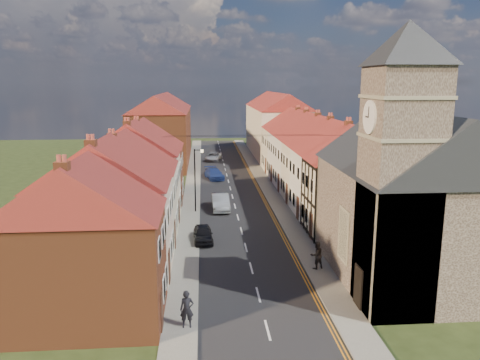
{
  "coord_description": "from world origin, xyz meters",
  "views": [
    {
      "loc": [
        -3.08,
        -23.24,
        12.23
      ],
      "look_at": [
        0.21,
        18.12,
        3.5
      ],
      "focal_mm": 35.0,
      "sensor_mm": 36.0,
      "label": 1
    }
  ],
  "objects_px": {
    "car_near": "(203,234)",
    "pedestrian_left": "(187,309)",
    "car_distant": "(213,157)",
    "lamppost": "(196,176)",
    "pedestrian_right": "(317,255)",
    "car_mid": "(220,202)",
    "car_far": "(214,174)",
    "church": "(410,189)"
  },
  "relations": [
    {
      "from": "car_near",
      "to": "pedestrian_left",
      "type": "distance_m",
      "value": 13.17
    },
    {
      "from": "car_near",
      "to": "car_distant",
      "type": "distance_m",
      "value": 38.43
    },
    {
      "from": "lamppost",
      "to": "car_near",
      "type": "relative_size",
      "value": 1.66
    },
    {
      "from": "pedestrian_right",
      "to": "car_near",
      "type": "bearing_deg",
      "value": -58.49
    },
    {
      "from": "car_distant",
      "to": "pedestrian_right",
      "type": "distance_m",
      "value": 44.99
    },
    {
      "from": "car_mid",
      "to": "lamppost",
      "type": "bearing_deg",
      "value": -160.66
    },
    {
      "from": "car_far",
      "to": "pedestrian_right",
      "type": "distance_m",
      "value": 30.91
    },
    {
      "from": "lamppost",
      "to": "car_distant",
      "type": "height_order",
      "value": "lamppost"
    },
    {
      "from": "pedestrian_left",
      "to": "pedestrian_right",
      "type": "xyz_separation_m",
      "value": [
        8.29,
        6.92,
        -0.02
      ]
    },
    {
      "from": "car_near",
      "to": "car_mid",
      "type": "distance_m",
      "value": 9.45
    },
    {
      "from": "car_distant",
      "to": "car_mid",
      "type": "bearing_deg",
      "value": -77.06
    },
    {
      "from": "pedestrian_right",
      "to": "car_far",
      "type": "bearing_deg",
      "value": -97.48
    },
    {
      "from": "lamppost",
      "to": "car_far",
      "type": "xyz_separation_m",
      "value": [
        2.08,
        15.7,
        -2.87
      ]
    },
    {
      "from": "pedestrian_left",
      "to": "car_near",
      "type": "bearing_deg",
      "value": 86.36
    },
    {
      "from": "car_mid",
      "to": "pedestrian_right",
      "type": "xyz_separation_m",
      "value": [
        5.76,
        -15.52,
        0.29
      ]
    },
    {
      "from": "lamppost",
      "to": "car_far",
      "type": "distance_m",
      "value": 16.09
    },
    {
      "from": "car_far",
      "to": "lamppost",
      "type": "bearing_deg",
      "value": -109.97
    },
    {
      "from": "lamppost",
      "to": "car_far",
      "type": "height_order",
      "value": "lamppost"
    },
    {
      "from": "lamppost",
      "to": "car_near",
      "type": "height_order",
      "value": "lamppost"
    },
    {
      "from": "car_far",
      "to": "car_distant",
      "type": "relative_size",
      "value": 1.03
    },
    {
      "from": "car_far",
      "to": "car_distant",
      "type": "distance_m",
      "value": 14.3
    },
    {
      "from": "church",
      "to": "car_mid",
      "type": "relative_size",
      "value": 3.27
    },
    {
      "from": "car_near",
      "to": "car_mid",
      "type": "relative_size",
      "value": 0.78
    },
    {
      "from": "car_far",
      "to": "car_distant",
      "type": "xyz_separation_m",
      "value": [
        0.23,
        14.3,
        -0.05
      ]
    },
    {
      "from": "car_near",
      "to": "car_far",
      "type": "height_order",
      "value": "car_far"
    },
    {
      "from": "car_near",
      "to": "pedestrian_left",
      "type": "height_order",
      "value": "pedestrian_left"
    },
    {
      "from": "car_mid",
      "to": "pedestrian_left",
      "type": "distance_m",
      "value": 22.58
    },
    {
      "from": "church",
      "to": "car_near",
      "type": "height_order",
      "value": "church"
    },
    {
      "from": "pedestrian_left",
      "to": "pedestrian_right",
      "type": "height_order",
      "value": "pedestrian_left"
    },
    {
      "from": "car_mid",
      "to": "car_distant",
      "type": "bearing_deg",
      "value": 88.01
    },
    {
      "from": "lamppost",
      "to": "car_mid",
      "type": "relative_size",
      "value": 1.29
    },
    {
      "from": "car_near",
      "to": "car_far",
      "type": "distance_m",
      "value": 24.14
    },
    {
      "from": "car_mid",
      "to": "pedestrian_right",
      "type": "height_order",
      "value": "pedestrian_right"
    },
    {
      "from": "church",
      "to": "car_mid",
      "type": "distance_m",
      "value": 21.29
    },
    {
      "from": "car_near",
      "to": "car_far",
      "type": "bearing_deg",
      "value": 83.69
    },
    {
      "from": "pedestrian_left",
      "to": "church",
      "type": "bearing_deg",
      "value": 19.92
    },
    {
      "from": "car_distant",
      "to": "pedestrian_left",
      "type": "height_order",
      "value": "pedestrian_left"
    },
    {
      "from": "church",
      "to": "car_distant",
      "type": "relative_size",
      "value": 3.4
    },
    {
      "from": "church",
      "to": "lamppost",
      "type": "bearing_deg",
      "value": 128.3
    },
    {
      "from": "lamppost",
      "to": "pedestrian_left",
      "type": "xyz_separation_m",
      "value": [
        -0.21,
        -21.54,
        -2.46
      ]
    },
    {
      "from": "church",
      "to": "pedestrian_left",
      "type": "height_order",
      "value": "church"
    },
    {
      "from": "church",
      "to": "car_distant",
      "type": "bearing_deg",
      "value": 103.1
    }
  ]
}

